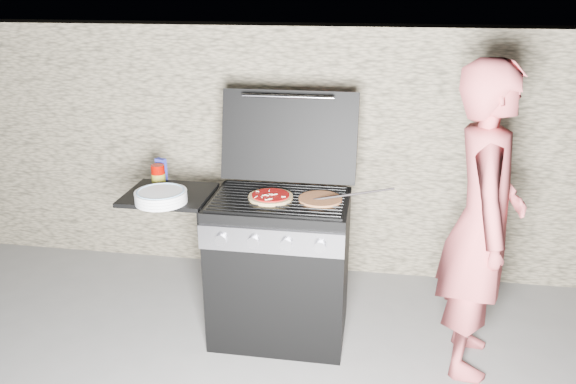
# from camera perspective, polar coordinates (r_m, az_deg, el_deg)

# --- Properties ---
(ground) EXTENTS (50.00, 50.00, 0.00)m
(ground) POSITION_cam_1_polar(r_m,az_deg,el_deg) (3.66, -0.80, -14.00)
(ground) COLOR slate
(stone_wall) EXTENTS (8.00, 0.35, 1.80)m
(stone_wall) POSITION_cam_1_polar(r_m,az_deg,el_deg) (4.22, 1.60, 4.38)
(stone_wall) COLOR tan
(stone_wall) RESTS_ON ground
(gas_grill) EXTENTS (1.34, 0.79, 0.91)m
(gas_grill) POSITION_cam_1_polar(r_m,az_deg,el_deg) (3.47, -4.94, -7.38)
(gas_grill) COLOR black
(gas_grill) RESTS_ON ground
(pizza_topped) EXTENTS (0.33, 0.33, 0.03)m
(pizza_topped) POSITION_cam_1_polar(r_m,az_deg,el_deg) (3.22, -1.77, -0.43)
(pizza_topped) COLOR #B68041
(pizza_topped) RESTS_ON gas_grill
(pizza_plain) EXTENTS (0.30, 0.30, 0.01)m
(pizza_plain) POSITION_cam_1_polar(r_m,az_deg,el_deg) (3.20, 3.30, -0.72)
(pizza_plain) COLOR #BE7C4B
(pizza_plain) RESTS_ON gas_grill
(sauce_jar) EXTENTS (0.08, 0.08, 0.13)m
(sauce_jar) POSITION_cam_1_polar(r_m,az_deg,el_deg) (3.54, -13.04, 1.71)
(sauce_jar) COLOR #8E0600
(sauce_jar) RESTS_ON gas_grill
(blue_carton) EXTENTS (0.07, 0.06, 0.14)m
(blue_carton) POSITION_cam_1_polar(r_m,az_deg,el_deg) (3.62, -12.75, 2.27)
(blue_carton) COLOR navy
(blue_carton) RESTS_ON gas_grill
(plate_stack) EXTENTS (0.37, 0.37, 0.07)m
(plate_stack) POSITION_cam_1_polar(r_m,az_deg,el_deg) (3.26, -12.78, -0.48)
(plate_stack) COLOR white
(plate_stack) RESTS_ON gas_grill
(person) EXTENTS (0.47, 0.67, 1.74)m
(person) POSITION_cam_1_polar(r_m,az_deg,el_deg) (3.17, 19.12, -3.00)
(person) COLOR #C14D51
(person) RESTS_ON ground
(tongs) EXTENTS (0.48, 0.06, 0.10)m
(tongs) POSITION_cam_1_polar(r_m,az_deg,el_deg) (3.17, 6.41, -0.20)
(tongs) COLOR black
(tongs) RESTS_ON gas_grill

